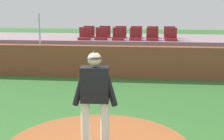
{
  "coord_description": "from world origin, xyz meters",
  "views": [
    {
      "loc": [
        0.81,
        -4.99,
        2.67
      ],
      "look_at": [
        0.0,
        2.27,
        1.15
      ],
      "focal_mm": 50.38,
      "sensor_mm": 36.0,
      "label": 1
    }
  ],
  "objects": [
    {
      "name": "stadium_chair_1",
      "position": [
        -1.06,
        7.8,
        1.41
      ],
      "size": [
        0.48,
        0.44,
        0.5
      ],
      "rotation": [
        0.0,
        0.0,
        3.14
      ],
      "color": "maroon",
      "rests_on": "bleacher_platform"
    },
    {
      "name": "stadium_chair_9",
      "position": [
        0.36,
        8.68,
        1.41
      ],
      "size": [
        0.48,
        0.44,
        0.5
      ],
      "rotation": [
        0.0,
        0.0,
        3.14
      ],
      "color": "maroon",
      "rests_on": "bleacher_platform"
    },
    {
      "name": "stadium_chair_0",
      "position": [
        -1.74,
        7.76,
        1.41
      ],
      "size": [
        0.48,
        0.44,
        0.5
      ],
      "rotation": [
        0.0,
        0.0,
        3.14
      ],
      "color": "maroon",
      "rests_on": "bleacher_platform"
    },
    {
      "name": "stadium_chair_5",
      "position": [
        1.77,
        7.78,
        1.41
      ],
      "size": [
        0.48,
        0.44,
        0.5
      ],
      "rotation": [
        0.0,
        0.0,
        3.14
      ],
      "color": "maroon",
      "rests_on": "bleacher_platform"
    },
    {
      "name": "stadium_chair_3",
      "position": [
        0.36,
        7.8,
        1.41
      ],
      "size": [
        0.48,
        0.44,
        0.5
      ],
      "rotation": [
        0.0,
        0.0,
        3.14
      ],
      "color": "maroon",
      "rests_on": "bleacher_platform"
    },
    {
      "name": "stadium_chair_2",
      "position": [
        -0.35,
        7.79,
        1.41
      ],
      "size": [
        0.48,
        0.44,
        0.5
      ],
      "rotation": [
        0.0,
        0.0,
        3.14
      ],
      "color": "maroon",
      "rests_on": "bleacher_platform"
    },
    {
      "name": "stadium_chair_6",
      "position": [
        -1.74,
        8.67,
        1.41
      ],
      "size": [
        0.48,
        0.44,
        0.5
      ],
      "rotation": [
        0.0,
        0.0,
        3.14
      ],
      "color": "maroon",
      "rests_on": "bleacher_platform"
    },
    {
      "name": "pitcher",
      "position": [
        -0.04,
        -0.0,
        1.23
      ],
      "size": [
        0.77,
        0.27,
        1.69
      ],
      "rotation": [
        0.0,
        0.0,
        0.05
      ],
      "color": "silver",
      "rests_on": "pitchers_mound"
    },
    {
      "name": "fence_post_left",
      "position": [
        -3.21,
        6.49,
        1.76
      ],
      "size": [
        0.06,
        0.06,
        1.18
      ],
      "primitive_type": "cylinder",
      "color": "silver",
      "rests_on": "brick_barrier"
    },
    {
      "name": "bleacher_platform",
      "position": [
        0.0,
        8.96,
        0.63
      ],
      "size": [
        16.71,
        3.4,
        1.26
      ],
      "primitive_type": "cube",
      "color": "gray",
      "rests_on": "ground_plane"
    },
    {
      "name": "brick_barrier",
      "position": [
        0.0,
        6.49,
        0.59
      ],
      "size": [
        17.75,
        0.4,
        1.18
      ],
      "primitive_type": "cube",
      "color": "brown",
      "rests_on": "ground_plane"
    },
    {
      "name": "stadium_chair_11",
      "position": [
        1.78,
        8.71,
        1.41
      ],
      "size": [
        0.48,
        0.44,
        0.5
      ],
      "rotation": [
        0.0,
        0.0,
        3.14
      ],
      "color": "maroon",
      "rests_on": "bleacher_platform"
    },
    {
      "name": "stadium_chair_8",
      "position": [
        -0.33,
        8.66,
        1.41
      ],
      "size": [
        0.48,
        0.44,
        0.5
      ],
      "rotation": [
        0.0,
        0.0,
        3.14
      ],
      "color": "maroon",
      "rests_on": "bleacher_platform"
    },
    {
      "name": "stadium_chair_10",
      "position": [
        1.06,
        8.66,
        1.41
      ],
      "size": [
        0.48,
        0.44,
        0.5
      ],
      "rotation": [
        0.0,
        0.0,
        3.14
      ],
      "color": "maroon",
      "rests_on": "bleacher_platform"
    },
    {
      "name": "stadium_chair_4",
      "position": [
        1.03,
        7.77,
        1.41
      ],
      "size": [
        0.48,
        0.44,
        0.5
      ],
      "rotation": [
        0.0,
        0.0,
        3.14
      ],
      "color": "maroon",
      "rests_on": "bleacher_platform"
    },
    {
      "name": "stadium_chair_7",
      "position": [
        -1.04,
        8.71,
        1.41
      ],
      "size": [
        0.48,
        0.44,
        0.5
      ],
      "rotation": [
        0.0,
        0.0,
        3.14
      ],
      "color": "maroon",
      "rests_on": "bleacher_platform"
    }
  ]
}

